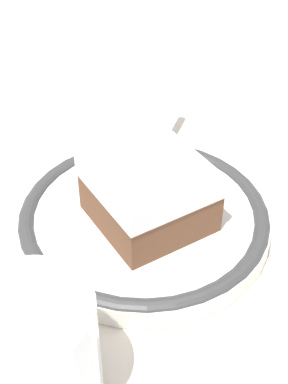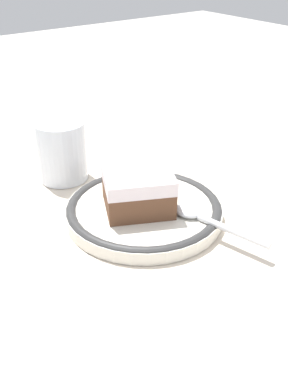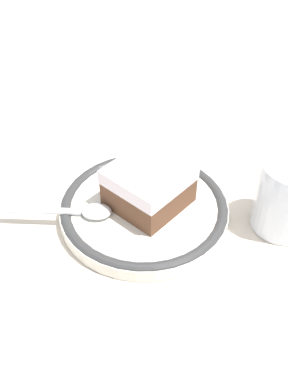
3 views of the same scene
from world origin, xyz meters
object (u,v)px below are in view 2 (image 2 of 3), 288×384
Objects in this scene: plate at (144,210)px; spoon at (204,218)px; cup at (62,155)px; cake_slice at (140,188)px.

plate is 1.55× the size of spoon.
spoon is at bearing -163.70° from cup.
cake_slice is 1.25× the size of cup.
cake_slice is at bearing 45.37° from plate.
plate is 0.08m from spoon.
cake_slice is at bearing -170.06° from cup.
spoon is 0.23m from cup.
spoon is (-0.07, -0.03, 0.01)m from plate.
cake_slice reaches higher than plate.
cup is (0.15, 0.03, 0.03)m from plate.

